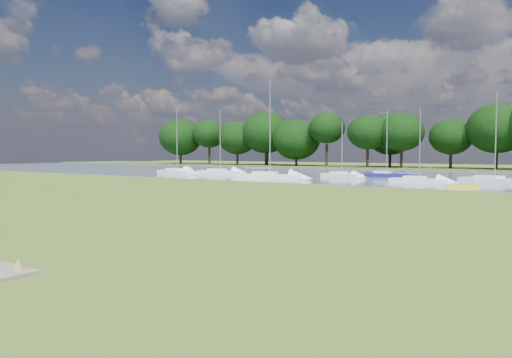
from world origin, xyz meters
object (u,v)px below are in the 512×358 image
Objects in this scene: sailboat_0 at (386,173)px; sailboat_8 at (177,171)px; sailboat_5 at (341,174)px; sailboat_6 at (418,179)px; kayak at (462,186)px; sailboat_2 at (220,171)px; sailboat_1 at (269,174)px; sailboat_3 at (494,179)px.

sailboat_8 is at bearing -162.39° from sailboat_0.
sailboat_5 is 0.90× the size of sailboat_6.
kayak is at bearing -37.75° from sailboat_6.
sailboat_2 reaches higher than sailboat_5.
sailboat_6 is at bearing -10.95° from sailboat_5.
sailboat_8 is (-25.80, -8.55, 0.00)m from sailboat_0.
kayak is 33.25m from sailboat_2.
sailboat_5 is at bearing 128.59° from kayak.
sailboat_8 reaches higher than kayak.
sailboat_1 reaches higher than kayak.
sailboat_6 is (-5.07, 4.49, 0.27)m from kayak.
sailboat_6 is (6.42, -8.31, -0.07)m from sailboat_0.
sailboat_0 is at bearing 9.49° from sailboat_2.
sailboat_3 is 7.42m from sailboat_6.
kayak is at bearing -48.82° from sailboat_0.
sailboat_1 is 1.50× the size of sailboat_6.
sailboat_8 reaches higher than sailboat_6.
sailboat_0 is at bearing 111.81° from kayak.
sailboat_0 is at bearing -178.05° from sailboat_3.
sailboat_1 is 1.24× the size of sailboat_8.
sailboat_1 is (-20.47, 1.40, 0.41)m from kayak.
kayak is at bearing -17.85° from sailboat_1.
kayak is 8.97m from sailboat_3.
sailboat_1 is at bearing -128.96° from sailboat_0.
sailboat_0 is 0.72× the size of sailboat_1.
sailboat_0 reaches higher than kayak.
sailboat_5 is at bearing 2.35° from sailboat_2.
sailboat_2 is (-20.93, -5.41, 0.00)m from sailboat_0.
sailboat_0 is 27.18m from sailboat_8.
sailboat_3 is at bearing -18.16° from sailboat_0.
sailboat_0 is at bearing 32.80° from sailboat_8.
sailboat_5 is (-15.70, 9.55, 0.30)m from kayak.
sailboat_6 is (15.40, 3.09, -0.14)m from sailboat_1.
sailboat_5 is at bearing 45.73° from sailboat_1.
sailboat_8 is (-16.82, 2.85, -0.07)m from sailboat_1.
sailboat_5 is 22.23m from sailboat_8.
sailboat_3 is 1.21× the size of sailboat_6.
kayak is 17.21m from sailboat_0.
sailboat_0 is 0.88× the size of sailboat_8.
sailboat_0 is 1.20× the size of sailboat_5.
sailboat_3 is at bearing 40.43° from sailboat_6.
kayak is at bearing -76.30° from sailboat_3.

